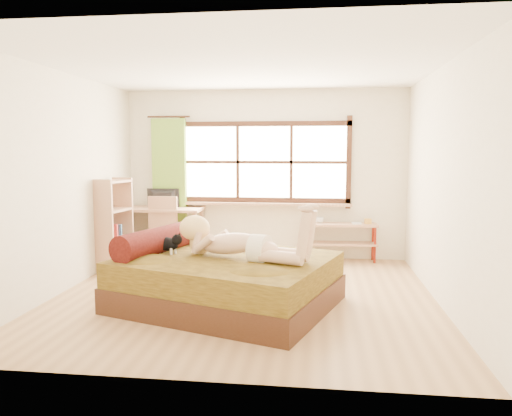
# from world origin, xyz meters

# --- Properties ---
(floor) EXTENTS (4.50, 4.50, 0.00)m
(floor) POSITION_xyz_m (0.00, 0.00, 0.00)
(floor) COLOR #9E754C
(floor) RESTS_ON ground
(ceiling) EXTENTS (4.50, 4.50, 0.00)m
(ceiling) POSITION_xyz_m (0.00, 0.00, 2.70)
(ceiling) COLOR white
(ceiling) RESTS_ON wall_back
(wall_back) EXTENTS (4.50, 0.00, 4.50)m
(wall_back) POSITION_xyz_m (0.00, 2.25, 1.35)
(wall_back) COLOR silver
(wall_back) RESTS_ON floor
(wall_front) EXTENTS (4.50, 0.00, 4.50)m
(wall_front) POSITION_xyz_m (0.00, -2.25, 1.35)
(wall_front) COLOR silver
(wall_front) RESTS_ON floor
(wall_left) EXTENTS (0.00, 4.50, 4.50)m
(wall_left) POSITION_xyz_m (-2.25, 0.00, 1.35)
(wall_left) COLOR silver
(wall_left) RESTS_ON floor
(wall_right) EXTENTS (0.00, 4.50, 4.50)m
(wall_right) POSITION_xyz_m (2.25, 0.00, 1.35)
(wall_right) COLOR silver
(wall_right) RESTS_ON floor
(window) EXTENTS (2.80, 0.16, 1.46)m
(window) POSITION_xyz_m (0.00, 2.22, 1.51)
(window) COLOR #FFEDBF
(window) RESTS_ON wall_back
(curtain) EXTENTS (0.55, 0.10, 2.20)m
(curtain) POSITION_xyz_m (-1.55, 2.13, 1.15)
(curtain) COLOR #597F22
(curtain) RESTS_ON wall_back
(bed) EXTENTS (2.68, 2.40, 0.85)m
(bed) POSITION_xyz_m (-0.19, -0.37, 0.30)
(bed) COLOR #32180F
(bed) RESTS_ON floor
(woman) EXTENTS (1.62, 0.92, 0.67)m
(woman) POSITION_xyz_m (0.01, -0.44, 0.89)
(woman) COLOR #D3A788
(woman) RESTS_ON bed
(kitten) EXTENTS (0.36, 0.23, 0.27)m
(kitten) POSITION_xyz_m (-0.86, -0.29, 0.69)
(kitten) COLOR black
(kitten) RESTS_ON bed
(desk) EXTENTS (1.32, 0.62, 0.82)m
(desk) POSITION_xyz_m (-1.64, 1.95, 0.71)
(desk) COLOR #AC7B5D
(desk) RESTS_ON floor
(monitor) EXTENTS (0.53, 0.07, 0.30)m
(monitor) POSITION_xyz_m (-1.64, 2.00, 0.97)
(monitor) COLOR black
(monitor) RESTS_ON desk
(chair) EXTENTS (0.46, 0.46, 1.03)m
(chair) POSITION_xyz_m (-1.54, 1.59, 0.57)
(chair) COLOR #AC7B5D
(chair) RESTS_ON floor
(pipe_shelf) EXTENTS (1.21, 0.34, 0.68)m
(pipe_shelf) POSITION_xyz_m (1.21, 2.07, 0.44)
(pipe_shelf) COLOR #AC7B5D
(pipe_shelf) RESTS_ON floor
(cup) EXTENTS (0.12, 0.12, 0.09)m
(cup) POSITION_xyz_m (0.90, 2.07, 0.64)
(cup) COLOR gray
(cup) RESTS_ON pipe_shelf
(book) EXTENTS (0.16, 0.21, 0.02)m
(book) POSITION_xyz_m (1.40, 2.07, 0.61)
(book) COLOR gray
(book) RESTS_ON pipe_shelf
(bookshelf) EXTENTS (0.41, 0.62, 1.33)m
(bookshelf) POSITION_xyz_m (-2.08, 1.07, 0.68)
(bookshelf) COLOR #AC7B5D
(bookshelf) RESTS_ON floor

